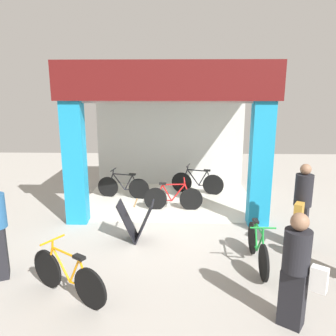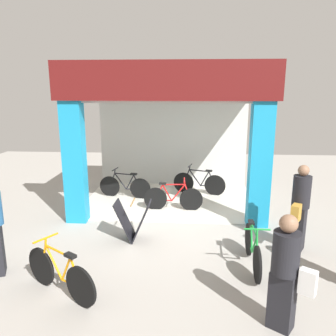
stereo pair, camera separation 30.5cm
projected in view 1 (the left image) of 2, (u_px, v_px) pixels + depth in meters
ground_plane at (167, 223)px, 7.99m from camera, size 17.50×17.50×0.00m
shop_facade at (169, 133)px, 9.08m from camera, size 4.95×3.66×3.72m
bicycle_inside_0 at (197, 183)px, 10.13m from camera, size 1.56×0.51×0.88m
bicycle_inside_1 at (123, 187)px, 9.71m from camera, size 1.55×0.43×0.86m
bicycle_inside_2 at (173, 198)px, 8.75m from camera, size 1.54×0.42×0.85m
bicycle_parked_0 at (258, 247)px, 6.01m from camera, size 0.43×1.58×0.87m
bicycle_parked_1 at (68, 276)px, 5.08m from camera, size 1.38×0.90×0.88m
sandwich_board_sign at (136, 221)px, 7.00m from camera, size 0.75×0.49×0.85m
pedestrian_0 at (302, 206)px, 6.55m from camera, size 0.51×0.64×1.73m
pedestrian_2 at (296, 269)px, 4.36m from camera, size 0.61×0.52×1.61m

